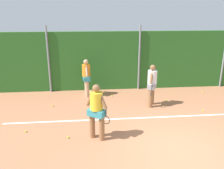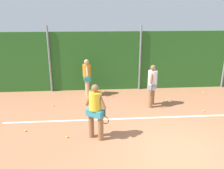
% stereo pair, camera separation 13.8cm
% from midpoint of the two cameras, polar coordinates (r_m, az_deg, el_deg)
% --- Properties ---
extents(ground_plane, '(25.12, 25.12, 0.00)m').
position_cam_midpoint_polar(ground_plane, '(9.08, 12.15, -9.40)').
color(ground_plane, '#B2704C').
extents(hedge_fence_backdrop, '(16.33, 0.25, 3.10)m').
position_cam_midpoint_polar(hedge_fence_backdrop, '(12.53, 7.11, 5.89)').
color(hedge_fence_backdrop, '#286023').
rests_on(hedge_fence_backdrop, ground_plane).
extents(fence_post_left, '(0.10, 0.10, 3.43)m').
position_cam_midpoint_polar(fence_post_left, '(12.27, -14.89, 5.97)').
color(fence_post_left, gray).
rests_on(fence_post_left, ground_plane).
extents(fence_post_center, '(0.10, 0.10, 3.43)m').
position_cam_midpoint_polar(fence_post_center, '(12.33, 7.30, 6.47)').
color(fence_post_center, gray).
rests_on(fence_post_center, ground_plane).
extents(court_baseline_paint, '(11.93, 0.10, 0.01)m').
position_cam_midpoint_polar(court_baseline_paint, '(9.52, 11.29, -8.01)').
color(court_baseline_paint, white).
rests_on(court_baseline_paint, ground_plane).
extents(player_foreground_near, '(0.76, 0.58, 1.89)m').
position_cam_midpoint_polar(player_foreground_near, '(7.48, -3.54, -6.09)').
color(player_foreground_near, '#8C603D').
rests_on(player_foreground_near, ground_plane).
extents(player_midcourt, '(0.53, 0.80, 1.89)m').
position_cam_midpoint_polar(player_midcourt, '(10.25, 10.32, 0.26)').
color(player_midcourt, '#8C603D').
rests_on(player_midcourt, ground_plane).
extents(player_backcourt_far, '(0.40, 0.78, 1.86)m').
position_cam_midpoint_polar(player_backcourt_far, '(11.43, -5.87, 2.20)').
color(player_backcourt_far, tan).
rests_on(player_backcourt_far, ground_plane).
extents(tennis_ball_0, '(0.07, 0.07, 0.07)m').
position_cam_midpoint_polar(tennis_ball_0, '(9.33, -1.91, -8.00)').
color(tennis_ball_0, '#CCDB33').
rests_on(tennis_ball_0, ground_plane).
extents(tennis_ball_1, '(0.07, 0.07, 0.07)m').
position_cam_midpoint_polar(tennis_ball_1, '(11.60, 0.47, -2.73)').
color(tennis_ball_1, '#CCDB33').
rests_on(tennis_ball_1, ground_plane).
extents(tennis_ball_2, '(0.07, 0.07, 0.07)m').
position_cam_midpoint_polar(tennis_ball_2, '(8.08, -10.54, -12.65)').
color(tennis_ball_2, '#CCDB33').
rests_on(tennis_ball_2, ground_plane).
extents(tennis_ball_4, '(0.07, 0.07, 0.07)m').
position_cam_midpoint_polar(tennis_ball_4, '(11.30, 13.72, -3.82)').
color(tennis_ball_4, '#CCDB33').
rests_on(tennis_ball_4, ground_plane).
extents(tennis_ball_5, '(0.07, 0.07, 0.07)m').
position_cam_midpoint_polar(tennis_ball_5, '(13.02, 22.07, -1.78)').
color(tennis_ball_5, '#CCDB33').
rests_on(tennis_ball_5, ground_plane).
extents(tennis_ball_6, '(0.07, 0.07, 0.07)m').
position_cam_midpoint_polar(tennis_ball_6, '(8.85, -20.20, -10.67)').
color(tennis_ball_6, '#CCDB33').
rests_on(tennis_ball_6, ground_plane).
extents(tennis_ball_7, '(0.07, 0.07, 0.07)m').
position_cam_midpoint_polar(tennis_ball_7, '(10.62, 22.06, -6.07)').
color(tennis_ball_7, '#CCDB33').
rests_on(tennis_ball_7, ground_plane).
extents(tennis_ball_8, '(0.07, 0.07, 0.07)m').
position_cam_midpoint_polar(tennis_ball_8, '(11.65, 10.22, -2.95)').
color(tennis_ball_8, '#CCDB33').
rests_on(tennis_ball_8, ground_plane).
extents(tennis_ball_9, '(0.07, 0.07, 0.07)m').
position_cam_midpoint_polar(tennis_ball_9, '(10.72, -13.98, -5.05)').
color(tennis_ball_9, '#CCDB33').
rests_on(tennis_ball_9, ground_plane).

